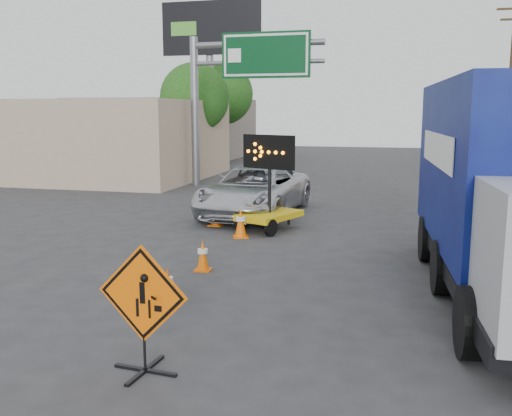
% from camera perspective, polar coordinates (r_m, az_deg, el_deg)
% --- Properties ---
extents(ground, '(100.00, 100.00, 0.00)m').
position_cam_1_polar(ground, '(8.54, -7.29, -14.16)').
color(ground, '#2D2D30').
rests_on(ground, ground).
extents(storefront_left_near, '(14.00, 10.00, 4.00)m').
position_cam_1_polar(storefront_left_near, '(32.12, -17.51, 6.61)').
color(storefront_left_near, tan).
rests_on(storefront_left_near, ground).
extents(storefront_left_far, '(12.00, 10.00, 4.40)m').
position_cam_1_polar(storefront_left_far, '(45.00, -9.12, 7.91)').
color(storefront_left_far, gray).
rests_on(storefront_left_far, ground).
extents(highway_gantry, '(6.18, 0.38, 6.90)m').
position_cam_1_polar(highway_gantry, '(26.31, -1.90, 13.17)').
color(highway_gantry, slate).
rests_on(highway_gantry, ground).
extents(billboard, '(6.10, 0.54, 9.85)m').
position_cam_1_polar(billboard, '(35.21, -4.50, 15.97)').
color(billboard, slate).
rests_on(billboard, ground).
extents(utility_pole_far, '(1.80, 0.26, 9.00)m').
position_cam_1_polar(utility_pole_far, '(31.67, 24.12, 11.05)').
color(utility_pole_far, '#4F3922').
rests_on(utility_pole_far, ground).
extents(tree_left_near, '(3.71, 3.71, 6.03)m').
position_cam_1_polar(tree_left_near, '(31.24, -6.15, 10.89)').
color(tree_left_near, '#4F3922').
rests_on(tree_left_near, ground).
extents(tree_left_far, '(4.10, 4.10, 6.66)m').
position_cam_1_polar(tree_left_far, '(39.13, -3.37, 11.29)').
color(tree_left_far, '#4F3922').
rests_on(tree_left_far, ground).
extents(construction_sign, '(1.31, 0.93, 1.74)m').
position_cam_1_polar(construction_sign, '(7.72, -11.23, -9.58)').
color(construction_sign, black).
rests_on(construction_sign, ground).
extents(arrow_board, '(1.83, 2.25, 2.78)m').
position_cam_1_polar(arrow_board, '(16.65, 1.35, -0.10)').
color(arrow_board, gold).
rests_on(arrow_board, ground).
extents(pickup_truck, '(3.12, 6.02, 1.62)m').
position_cam_1_polar(pickup_truck, '(19.16, -0.15, 1.74)').
color(pickup_truck, silver).
rests_on(pickup_truck, ground).
extents(cone_a, '(0.41, 0.41, 0.65)m').
position_cam_1_polar(cone_a, '(10.62, -8.83, -7.54)').
color(cone_a, '#F56305').
rests_on(cone_a, ground).
extents(cone_b, '(0.37, 0.37, 0.69)m').
position_cam_1_polar(cone_b, '(12.52, -5.35, -4.72)').
color(cone_b, '#F56305').
rests_on(cone_b, ground).
extents(cone_c, '(0.53, 0.53, 0.82)m').
position_cam_1_polar(cone_c, '(15.72, -1.55, -1.49)').
color(cone_c, '#F56305').
rests_on(cone_c, ground).
extents(cone_d, '(0.44, 0.44, 0.80)m').
position_cam_1_polar(cone_d, '(17.39, -4.02, -0.47)').
color(cone_d, '#F56305').
rests_on(cone_d, ground).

